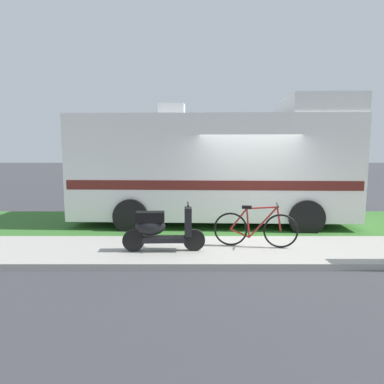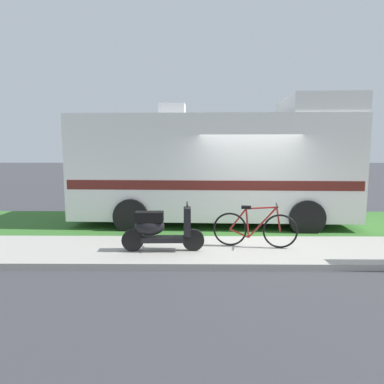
# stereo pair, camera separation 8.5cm
# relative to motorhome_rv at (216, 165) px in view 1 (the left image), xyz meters

# --- Properties ---
(ground_plane) EXTENTS (80.00, 80.00, 0.00)m
(ground_plane) POSITION_rel_motorhome_rv_xyz_m (0.74, -1.69, -1.68)
(ground_plane) COLOR #38383D
(sidewalk) EXTENTS (24.00, 2.00, 0.12)m
(sidewalk) POSITION_rel_motorhome_rv_xyz_m (0.74, -2.89, -1.62)
(sidewalk) COLOR #9E9B93
(sidewalk) RESTS_ON ground
(grass_strip) EXTENTS (24.00, 3.40, 0.08)m
(grass_strip) POSITION_rel_motorhome_rv_xyz_m (0.74, -0.19, -1.64)
(grass_strip) COLOR #336628
(grass_strip) RESTS_ON ground
(motorhome_rv) EXTENTS (7.62, 2.98, 3.52)m
(motorhome_rv) POSITION_rel_motorhome_rv_xyz_m (0.00, 0.00, 0.00)
(motorhome_rv) COLOR silver
(motorhome_rv) RESTS_ON ground
(scooter) EXTENTS (1.66, 0.50, 0.97)m
(scooter) POSITION_rel_motorhome_rv_xyz_m (-1.31, -3.07, -1.10)
(scooter) COLOR black
(scooter) RESTS_ON ground
(bicycle) EXTENTS (1.73, 0.52, 0.91)m
(bicycle) POSITION_rel_motorhome_rv_xyz_m (0.64, -2.77, -1.16)
(bicycle) COLOR black
(bicycle) RESTS_ON ground
(pickup_truck_near) EXTENTS (5.51, 2.32, 1.87)m
(pickup_truck_near) POSITION_rel_motorhome_rv_xyz_m (2.16, 4.68, -0.69)
(pickup_truck_near) COLOR #B7B29E
(pickup_truck_near) RESTS_ON ground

